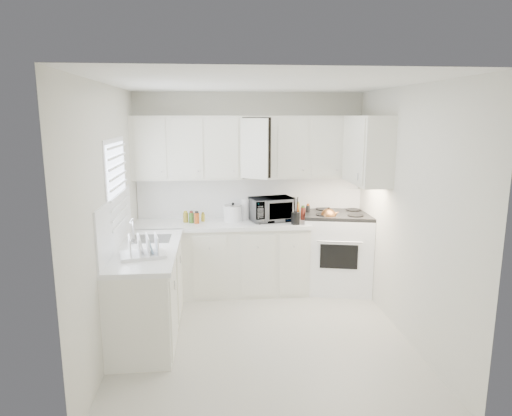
{
  "coord_description": "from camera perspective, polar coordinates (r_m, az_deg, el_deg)",
  "views": [
    {
      "loc": [
        -0.48,
        -4.45,
        2.3
      ],
      "look_at": [
        0.0,
        0.7,
        1.25
      ],
      "focal_mm": 32.02,
      "sensor_mm": 36.0,
      "label": 1
    }
  ],
  "objects": [
    {
      "name": "microwave",
      "position": [
        5.95,
        1.98,
        0.17
      ],
      "size": [
        0.6,
        0.42,
        0.37
      ],
      "primitive_type": "imported",
      "rotation": [
        0.0,
        0.0,
        0.24
      ],
      "color": "gray",
      "rests_on": "countertop_back"
    },
    {
      "name": "lower_cabinets_left",
      "position": [
        5.06,
        -13.34,
        -10.3
      ],
      "size": [
        0.6,
        1.6,
        0.9
      ],
      "primitive_type": null,
      "color": "silver",
      "rests_on": "floor"
    },
    {
      "name": "backsplash_back",
      "position": [
        6.16,
        -0.77,
        1.41
      ],
      "size": [
        2.98,
        0.02,
        0.55
      ],
      "primitive_type": "cube",
      "color": "white",
      "rests_on": "wall_back"
    },
    {
      "name": "sauce_right_1",
      "position": [
        6.09,
        5.35,
        -0.48
      ],
      "size": [
        0.06,
        0.06,
        0.19
      ],
      "primitive_type": "cylinder",
      "color": "gold",
      "rests_on": "countertop_back"
    },
    {
      "name": "floor",
      "position": [
        5.03,
        0.77,
        -15.71
      ],
      "size": [
        3.2,
        3.2,
        0.0
      ],
      "primitive_type": "plane",
      "color": "beige",
      "rests_on": "ground"
    },
    {
      "name": "stove",
      "position": [
        6.18,
        10.18,
        -4.01
      ],
      "size": [
        1.01,
        0.89,
        1.34
      ],
      "primitive_type": null,
      "rotation": [
        0.0,
        0.0,
        -0.22
      ],
      "color": "white",
      "rests_on": "floor"
    },
    {
      "name": "wall_front",
      "position": [
        3.06,
        4.02,
        -7.61
      ],
      "size": [
        3.0,
        0.0,
        3.0
      ],
      "primitive_type": "plane",
      "rotation": [
        -1.57,
        0.0,
        0.0
      ],
      "color": "silver",
      "rests_on": "ground"
    },
    {
      "name": "paper_towel",
      "position": [
        6.05,
        -1.34,
        -0.13
      ],
      "size": [
        0.12,
        0.12,
        0.27
      ],
      "primitive_type": "cylinder",
      "color": "white",
      "rests_on": "countertop_back"
    },
    {
      "name": "spice_left_0",
      "position": [
        6.02,
        -8.72,
        -0.99
      ],
      "size": [
        0.06,
        0.06,
        0.13
      ],
      "primitive_type": "cylinder",
      "color": "olive",
      "rests_on": "countertop_back"
    },
    {
      "name": "backsplash_left",
      "position": [
        4.88,
        -17.13,
        -1.77
      ],
      "size": [
        0.02,
        1.6,
        0.55
      ],
      "primitive_type": "cube",
      "color": "white",
      "rests_on": "wall_left"
    },
    {
      "name": "sauce_right_0",
      "position": [
        6.14,
        4.74,
        -0.38
      ],
      "size": [
        0.06,
        0.06,
        0.19
      ],
      "primitive_type": "cylinder",
      "color": "#BB4F19",
      "rests_on": "countertop_back"
    },
    {
      "name": "sauce_right_2",
      "position": [
        6.16,
        5.75,
        -0.36
      ],
      "size": [
        0.06,
        0.06,
        0.19
      ],
      "primitive_type": "cylinder",
      "color": "maroon",
      "rests_on": "countertop_back"
    },
    {
      "name": "window_blinds",
      "position": [
        4.96,
        -16.89,
        2.28
      ],
      "size": [
        0.06,
        0.96,
        1.06
      ],
      "primitive_type": null,
      "color": "white",
      "rests_on": "wall_left"
    },
    {
      "name": "sink",
      "position": [
        5.2,
        -13.02,
        -2.51
      ],
      "size": [
        0.42,
        0.38,
        0.3
      ],
      "primitive_type": null,
      "color": "gray",
      "rests_on": "countertop_left"
    },
    {
      "name": "ceiling",
      "position": [
        4.49,
        0.86,
        15.3
      ],
      "size": [
        3.2,
        3.2,
        0.0
      ],
      "primitive_type": "plane",
      "rotation": [
        3.14,
        0.0,
        0.0
      ],
      "color": "white",
      "rests_on": "ground"
    },
    {
      "name": "wall_back",
      "position": [
        6.15,
        -0.78,
        2.11
      ],
      "size": [
        3.0,
        0.0,
        3.0
      ],
      "primitive_type": "plane",
      "rotation": [
        1.57,
        0.0,
        0.0
      ],
      "color": "silver",
      "rests_on": "ground"
    },
    {
      "name": "utensil_crock",
      "position": [
        5.76,
        4.97,
        -0.27
      ],
      "size": [
        0.13,
        0.13,
        0.36
      ],
      "primitive_type": null,
      "rotation": [
        0.0,
        0.0,
        -0.1
      ],
      "color": "black",
      "rests_on": "countertop_back"
    },
    {
      "name": "dish_rack",
      "position": [
        4.59,
        -14.03,
        -4.47
      ],
      "size": [
        0.49,
        0.41,
        0.23
      ],
      "primitive_type": null,
      "rotation": [
        0.0,
        0.0,
        0.23
      ],
      "color": "white",
      "rests_on": "countertop_left"
    },
    {
      "name": "spice_left_3",
      "position": [
        5.93,
        -6.6,
        -1.14
      ],
      "size": [
        0.06,
        0.06,
        0.13
      ],
      "primitive_type": "cylinder",
      "color": "gold",
      "rests_on": "countertop_back"
    },
    {
      "name": "tea_kettle",
      "position": [
        5.89,
        9.03,
        -0.88
      ],
      "size": [
        0.28,
        0.24,
        0.23
      ],
      "primitive_type": null,
      "rotation": [
        0.0,
        0.0,
        -0.15
      ],
      "color": "#935728",
      "rests_on": "stove"
    },
    {
      "name": "wall_left",
      "position": [
        4.68,
        -17.79,
        -1.43
      ],
      "size": [
        0.0,
        3.2,
        3.2
      ],
      "primitive_type": "plane",
      "rotation": [
        1.57,
        0.0,
        1.57
      ],
      "color": "silver",
      "rests_on": "ground"
    },
    {
      "name": "lower_cabinets_back",
      "position": [
        6.04,
        -4.24,
        -6.39
      ],
      "size": [
        2.22,
        0.6,
        0.9
      ],
      "primitive_type": null,
      "color": "silver",
      "rests_on": "floor"
    },
    {
      "name": "countertop_left",
      "position": [
        4.9,
        -13.48,
        -5.14
      ],
      "size": [
        0.64,
        1.62,
        0.05
      ],
      "primitive_type": "cube",
      "color": "silver",
      "rests_on": "lower_cabinets_left"
    },
    {
      "name": "upper_cabinets_back",
      "position": [
        5.96,
        -0.66,
        3.75
      ],
      "size": [
        3.0,
        0.33,
        0.8
      ],
      "primitive_type": null,
      "color": "silver",
      "rests_on": "wall_back"
    },
    {
      "name": "frying_pan",
      "position": [
        6.31,
        11.46,
        -1.0
      ],
      "size": [
        0.29,
        0.44,
        0.04
      ],
      "primitive_type": null,
      "rotation": [
        0.0,
        0.0,
        -0.11
      ],
      "color": "black",
      "rests_on": "stove"
    },
    {
      "name": "rice_cooker",
      "position": [
        5.94,
        -2.89,
        -0.48
      ],
      "size": [
        0.26,
        0.26,
        0.24
      ],
      "primitive_type": null,
      "rotation": [
        0.0,
        0.0,
        -0.1
      ],
      "color": "white",
      "rests_on": "countertop_back"
    },
    {
      "name": "upper_cabinets_right",
      "position": [
        5.63,
        13.55,
        2.98
      ],
      "size": [
        0.33,
        0.9,
        0.8
      ],
      "primitive_type": null,
      "color": "silver",
      "rests_on": "wall_right"
    },
    {
      "name": "countertop_back",
      "position": [
        5.91,
        -4.3,
        -2.03
      ],
      "size": [
        2.24,
        0.64,
        0.05
      ],
      "primitive_type": "cube",
      "color": "silver",
      "rests_on": "lower_cabinets_back"
    },
    {
      "name": "sauce_right_3",
      "position": [
        6.11,
        6.36,
        -0.46
      ],
      "size": [
        0.06,
        0.06,
        0.19
      ],
      "primitive_type": "cylinder",
      "color": "black",
      "rests_on": "countertop_back"
    },
    {
      "name": "spice_left_1",
      "position": [
        5.93,
        -8.05,
        -1.16
      ],
      "size": [
        0.06,
        0.06,
        0.13
      ],
      "primitive_type": "cylinder",
      "color": "#396923",
      "rests_on": "countertop_back"
    },
    {
      "name": "wall_right",
      "position": [
        4.97,
        18.26,
        -0.71
      ],
      "size": [
        0.0,
        3.2,
        3.2
      ],
      "primitive_type": "plane",
      "rotation": [
        1.57,
        0.0,
        -1.57
      ],
      "color": "silver",
      "rests_on": "ground"
    },
    {
      "name": "spice_left_2",
      "position": [
        6.02,
        -7.29,
        -0.96
      ],
      "size": [
        0.06,
        0.06,
        0.13
      ],
      "primitive_type": "cylinder",
      "color": "#BB4F19",
      "rests_on": "countertop_back"
    }
  ]
}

